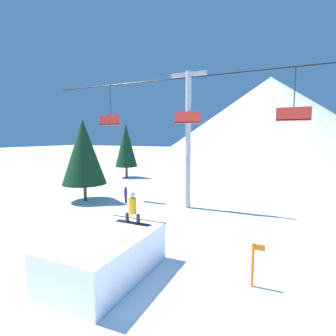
% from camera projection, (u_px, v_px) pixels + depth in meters
% --- Properties ---
extents(ground_plane, '(220.00, 220.00, 0.00)m').
position_uv_depth(ground_plane, '(88.00, 290.00, 8.33)').
color(ground_plane, white).
extents(mountain_ridge, '(60.02, 60.02, 20.86)m').
position_uv_depth(mountain_ridge, '(269.00, 116.00, 71.62)').
color(mountain_ridge, silver).
rests_on(mountain_ridge, ground_plane).
extents(snow_ramp, '(2.59, 4.21, 1.45)m').
position_uv_depth(snow_ramp, '(106.00, 256.00, 9.12)').
color(snow_ramp, white).
rests_on(snow_ramp, ground_plane).
extents(snowboarder, '(1.45, 0.32, 1.26)m').
position_uv_depth(snowboarder, '(132.00, 208.00, 10.25)').
color(snowboarder, black).
rests_on(snowboarder, snow_ramp).
extents(chairlift, '(22.15, 0.44, 9.06)m').
position_uv_depth(chairlift, '(188.00, 127.00, 17.33)').
color(chairlift, '#9E9EA3').
rests_on(chairlift, ground_plane).
extents(pine_tree_near, '(3.29, 3.29, 6.15)m').
position_uv_depth(pine_tree_near, '(84.00, 152.00, 19.57)').
color(pine_tree_near, '#4C3823').
rests_on(pine_tree_near, ground_plane).
extents(pine_tree_far, '(2.64, 2.64, 6.42)m').
position_uv_depth(pine_tree_far, '(126.00, 145.00, 30.97)').
color(pine_tree_far, '#4C3823').
rests_on(pine_tree_far, ground_plane).
extents(trail_marker, '(0.41, 0.10, 1.47)m').
position_uv_depth(trail_marker, '(253.00, 263.00, 8.43)').
color(trail_marker, orange).
rests_on(trail_marker, ground_plane).
extents(distant_skier, '(0.24, 0.24, 1.23)m').
position_uv_depth(distant_skier, '(126.00, 194.00, 19.15)').
color(distant_skier, black).
rests_on(distant_skier, ground_plane).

